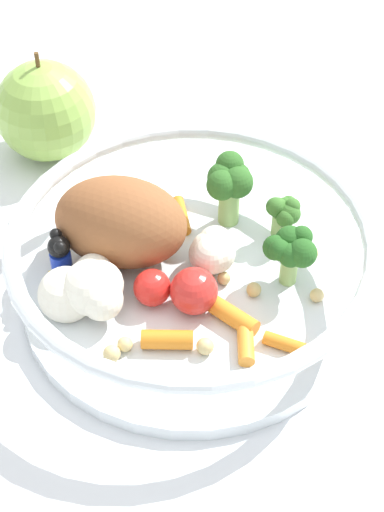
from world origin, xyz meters
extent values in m
plane|color=white|center=(0.00, 0.00, 0.00)|extent=(2.40, 2.40, 0.00)
cylinder|color=white|center=(0.00, 0.00, 0.01)|extent=(0.23, 0.23, 0.01)
torus|color=white|center=(0.00, 0.00, 0.06)|extent=(0.24, 0.24, 0.01)
ellipsoid|color=brown|center=(-0.05, -0.02, 0.04)|extent=(0.11, 0.11, 0.06)
cylinder|color=#8EB766|center=(0.00, 0.08, 0.02)|extent=(0.01, 0.01, 0.02)
sphere|color=#386B28|center=(0.01, 0.08, 0.04)|extent=(0.02, 0.02, 0.02)
sphere|color=#386B28|center=(0.01, 0.09, 0.04)|extent=(0.01, 0.01, 0.01)
sphere|color=#386B28|center=(0.00, 0.09, 0.04)|extent=(0.01, 0.01, 0.01)
sphere|color=#386B28|center=(0.00, 0.09, 0.04)|extent=(0.01, 0.01, 0.01)
sphere|color=#386B28|center=(0.00, 0.08, 0.04)|extent=(0.01, 0.01, 0.01)
sphere|color=#386B28|center=(0.00, 0.08, 0.04)|extent=(0.01, 0.01, 0.01)
sphere|color=#386B28|center=(0.01, 0.08, 0.04)|extent=(0.01, 0.01, 0.01)
cylinder|color=#8EB766|center=(0.04, 0.05, 0.02)|extent=(0.01, 0.01, 0.02)
sphere|color=#23561E|center=(0.05, 0.05, 0.05)|extent=(0.02, 0.02, 0.02)
sphere|color=#23561E|center=(0.04, 0.06, 0.04)|extent=(0.02, 0.02, 0.02)
sphere|color=#23561E|center=(0.04, 0.06, 0.05)|extent=(0.02, 0.02, 0.02)
sphere|color=#23561E|center=(0.03, 0.06, 0.04)|extent=(0.02, 0.02, 0.02)
sphere|color=#23561E|center=(0.03, 0.05, 0.04)|extent=(0.02, 0.02, 0.02)
sphere|color=#23561E|center=(0.03, 0.05, 0.04)|extent=(0.02, 0.02, 0.02)
sphere|color=#23561E|center=(0.04, 0.04, 0.05)|extent=(0.01, 0.01, 0.01)
sphere|color=#23561E|center=(0.04, 0.05, 0.04)|extent=(0.02, 0.02, 0.02)
cylinder|color=#8EB766|center=(-0.03, 0.06, 0.03)|extent=(0.02, 0.02, 0.03)
sphere|color=#2D6023|center=(-0.03, 0.06, 0.05)|extent=(0.02, 0.02, 0.02)
sphere|color=#2D6023|center=(-0.03, 0.07, 0.05)|extent=(0.02, 0.02, 0.02)
sphere|color=#2D6023|center=(-0.04, 0.07, 0.06)|extent=(0.02, 0.02, 0.02)
sphere|color=#2D6023|center=(-0.04, 0.06, 0.05)|extent=(0.02, 0.02, 0.02)
sphere|color=#2D6023|center=(-0.03, 0.05, 0.05)|extent=(0.02, 0.02, 0.02)
sphere|color=silver|center=(0.00, 0.02, 0.03)|extent=(0.03, 0.03, 0.03)
sphere|color=silver|center=(-0.01, 0.02, 0.03)|extent=(0.03, 0.03, 0.03)
sphere|color=silver|center=(-0.01, 0.03, 0.03)|extent=(0.03, 0.03, 0.03)
sphere|color=silver|center=(-0.01, 0.02, 0.03)|extent=(0.02, 0.02, 0.02)
sphere|color=silver|center=(-0.01, 0.02, 0.03)|extent=(0.02, 0.02, 0.02)
sphere|color=silver|center=(-0.01, 0.02, 0.02)|extent=(0.03, 0.03, 0.03)
sphere|color=silver|center=(0.00, 0.02, 0.03)|extent=(0.03, 0.03, 0.03)
sphere|color=silver|center=(-0.01, -0.06, 0.03)|extent=(0.03, 0.03, 0.03)
sphere|color=silver|center=(-0.02, -0.06, 0.03)|extent=(0.03, 0.03, 0.03)
sphere|color=silver|center=(-0.04, -0.06, 0.03)|extent=(0.03, 0.03, 0.03)
sphere|color=silver|center=(-0.04, -0.08, 0.03)|extent=(0.04, 0.04, 0.04)
sphere|color=silver|center=(-0.02, -0.07, 0.03)|extent=(0.04, 0.04, 0.04)
cube|color=yellow|center=(-0.06, -0.07, 0.01)|extent=(0.02, 0.02, 0.00)
cylinder|color=#1933B2|center=(-0.06, -0.07, 0.02)|extent=(0.02, 0.02, 0.02)
sphere|color=black|center=(-0.06, -0.07, 0.04)|extent=(0.02, 0.02, 0.02)
sphere|color=black|center=(-0.07, -0.06, 0.05)|extent=(0.01, 0.01, 0.01)
sphere|color=black|center=(-0.06, -0.07, 0.05)|extent=(0.01, 0.01, 0.01)
cylinder|color=orange|center=(0.08, 0.01, 0.02)|extent=(0.03, 0.02, 0.01)
cylinder|color=orange|center=(0.06, -0.01, 0.02)|extent=(0.03, 0.03, 0.01)
cylinder|color=orange|center=(-0.06, 0.04, 0.02)|extent=(0.04, 0.03, 0.01)
cylinder|color=orange|center=(0.04, 0.00, 0.02)|extent=(0.04, 0.02, 0.01)
cylinder|color=orange|center=(0.03, -0.05, 0.02)|extent=(0.03, 0.03, 0.01)
sphere|color=red|center=(0.02, -0.01, 0.03)|extent=(0.03, 0.03, 0.03)
sphere|color=red|center=(-0.01, -0.03, 0.02)|extent=(0.03, 0.03, 0.03)
sphere|color=#D1B775|center=(0.05, -0.03, 0.02)|extent=(0.01, 0.01, 0.01)
sphere|color=#D1B775|center=(-0.09, -0.03, 0.02)|extent=(0.01, 0.01, 0.01)
sphere|color=#D1B775|center=(0.06, 0.06, 0.02)|extent=(0.01, 0.01, 0.01)
sphere|color=tan|center=(0.01, 0.02, 0.02)|extent=(0.01, 0.01, 0.01)
sphere|color=#D1B775|center=(0.02, -0.08, 0.02)|extent=(0.01, 0.01, 0.01)
sphere|color=#D1B775|center=(-0.08, 0.04, 0.02)|extent=(0.01, 0.01, 0.01)
sphere|color=#D1B775|center=(-0.01, 0.10, 0.02)|extent=(0.01, 0.01, 0.01)
sphere|color=tan|center=(0.03, 0.08, 0.02)|extent=(0.01, 0.01, 0.01)
sphere|color=#D1B775|center=(0.02, -0.07, 0.02)|extent=(0.01, 0.01, 0.01)
sphere|color=tan|center=(0.03, 0.03, 0.02)|extent=(0.01, 0.01, 0.01)
sphere|color=#D1B775|center=(-0.08, 0.02, 0.02)|extent=(0.01, 0.01, 0.01)
sphere|color=tan|center=(-0.05, -0.06, 0.02)|extent=(0.01, 0.01, 0.01)
sphere|color=#8CB74C|center=(-0.20, 0.01, 0.04)|extent=(0.08, 0.08, 0.08)
cylinder|color=brown|center=(-0.20, 0.01, 0.09)|extent=(0.00, 0.00, 0.01)
camera|label=1|loc=(0.28, -0.23, 0.41)|focal=54.61mm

